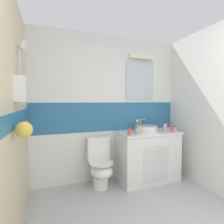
% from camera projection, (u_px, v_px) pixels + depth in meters
% --- Properties ---
extents(ground_plane, '(3.20, 3.48, 0.04)m').
position_uv_depth(ground_plane, '(144.00, 224.00, 1.92)').
color(ground_plane, '#B2B2B7').
extents(wall_back_tiled, '(3.20, 0.20, 2.50)m').
position_uv_depth(wall_back_tiled, '(109.00, 108.00, 3.01)').
color(wall_back_tiled, white).
rests_on(wall_back_tiled, ground_plane).
extents(wall_left_shower_alcove, '(0.27, 3.48, 2.50)m').
position_uv_depth(wall_left_shower_alcove, '(1.00, 116.00, 1.38)').
color(wall_left_shower_alcove, beige).
rests_on(wall_left_shower_alcove, ground_plane).
extents(vanity_cabinet, '(1.03, 0.59, 0.85)m').
position_uv_depth(vanity_cabinet, '(147.00, 156.00, 2.95)').
color(vanity_cabinet, white).
rests_on(vanity_cabinet, ground_plane).
extents(sink_basin, '(0.37, 0.41, 0.21)m').
position_uv_depth(sink_basin, '(146.00, 128.00, 2.96)').
color(sink_basin, white).
rests_on(sink_basin, vanity_cabinet).
extents(toilet, '(0.37, 0.50, 0.80)m').
position_uv_depth(toilet, '(100.00, 164.00, 2.71)').
color(toilet, white).
rests_on(toilet, ground_plane).
extents(toothbrush_cup, '(0.08, 0.08, 0.23)m').
position_uv_depth(toothbrush_cup, '(137.00, 131.00, 2.69)').
color(toothbrush_cup, '#B2ADA3').
rests_on(toothbrush_cup, vanity_cabinet).
extents(soap_dispenser, '(0.05, 0.05, 0.15)m').
position_uv_depth(soap_dispenser, '(129.00, 131.00, 2.61)').
color(soap_dispenser, '#D84C33').
rests_on(soap_dispenser, vanity_cabinet).
extents(toothpaste_tube_upright, '(0.03, 0.03, 0.17)m').
position_uv_depth(toothpaste_tube_upright, '(171.00, 127.00, 2.88)').
color(toothpaste_tube_upright, '#D84C33').
rests_on(toothpaste_tube_upright, vanity_cabinet).
extents(mouthwash_bottle, '(0.06, 0.06, 0.17)m').
position_uv_depth(mouthwash_bottle, '(165.00, 127.00, 2.86)').
color(mouthwash_bottle, pink).
rests_on(mouthwash_bottle, vanity_cabinet).
extents(perfume_flask_small, '(0.05, 0.03, 0.11)m').
position_uv_depth(perfume_flask_small, '(175.00, 129.00, 2.91)').
color(perfume_flask_small, pink).
rests_on(perfume_flask_small, vanity_cabinet).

